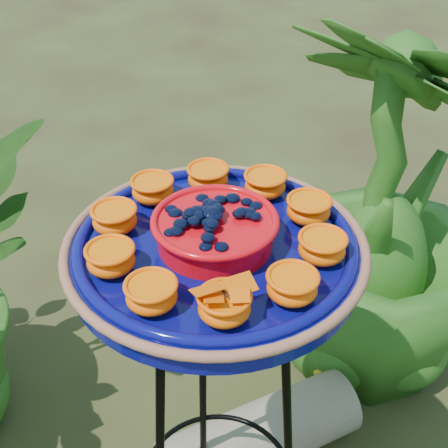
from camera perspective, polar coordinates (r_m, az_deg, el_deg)
The scene contains 4 objects.
tripod_stand at distance 1.28m, azimuth -0.66°, elevation -16.44°, with size 0.35×0.36×0.92m.
feeder_dish at distance 0.99m, azimuth -0.81°, elevation -1.91°, with size 0.49×0.49×0.11m.
driftwood_log at distance 1.82m, azimuth 3.30°, elevation -18.77°, with size 0.19×0.19×0.56m, color gray.
shrub_back_right at distance 1.82m, azimuth 14.83°, elevation 1.05°, with size 0.64×0.64×1.14m, color #285115.
Camera 1 is at (-0.03, -0.77, 1.57)m, focal length 50.00 mm.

